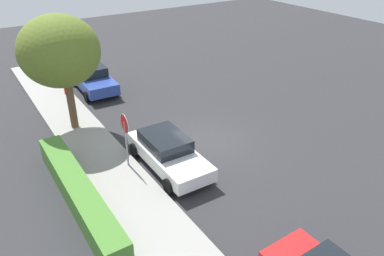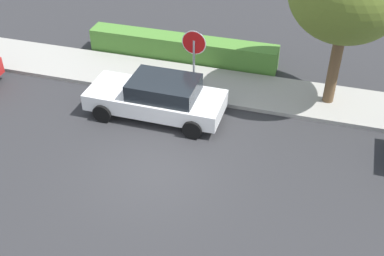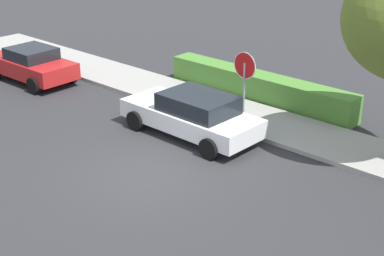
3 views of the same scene
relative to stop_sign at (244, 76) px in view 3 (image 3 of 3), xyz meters
The scene contains 6 objects.
ground_plane 4.46m from the stop_sign, 89.86° to the right, with size 60.00×60.00×0.00m, color #2D2D30.
sidewalk_curb 1.87m from the stop_sign, 89.26° to the left, with size 32.00×2.37×0.14m, color #9E9B93.
stop_sign is the anchor object (origin of this frame).
parked_car_white 2.00m from the stop_sign, 118.73° to the right, with size 4.62×2.05×1.41m.
parked_car_red 9.38m from the stop_sign, 169.18° to the right, with size 3.96×2.01×1.38m.
front_yard_hedge 3.07m from the stop_sign, 115.81° to the left, with size 7.69×0.89×0.99m.
Camera 3 is at (10.50, -9.93, 7.41)m, focal length 55.00 mm.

